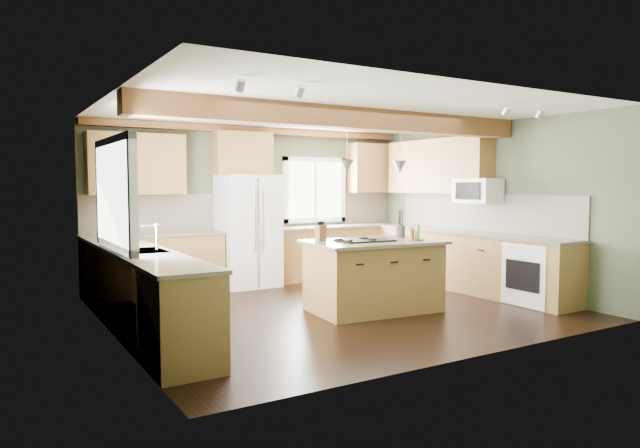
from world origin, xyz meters
TOP-DOWN VIEW (x-y plane):
  - floor at (0.00, 0.00)m, footprint 5.60×5.60m
  - ceiling at (0.00, 0.00)m, footprint 5.60×5.60m
  - wall_back at (0.00, 2.50)m, footprint 5.60×0.00m
  - wall_left at (-2.80, 0.00)m, footprint 0.00×5.00m
  - wall_right at (2.80, 0.00)m, footprint 0.00×5.00m
  - ceiling_beam at (0.00, -0.37)m, footprint 5.55×0.26m
  - soffit_trim at (0.00, 2.40)m, footprint 5.55×0.20m
  - backsplash_back at (0.00, 2.48)m, footprint 5.58×0.03m
  - backsplash_right at (2.78, 0.05)m, footprint 0.03×3.70m
  - base_cab_back_left at (-1.79, 2.20)m, footprint 2.02×0.60m
  - counter_back_left at (-1.79, 2.20)m, footprint 2.06×0.64m
  - base_cab_back_right at (1.49, 2.20)m, footprint 2.62×0.60m
  - counter_back_right at (1.49, 2.20)m, footprint 2.66×0.64m
  - base_cab_left at (-2.50, 0.05)m, footprint 0.60×3.70m
  - counter_left at (-2.50, 0.05)m, footprint 0.64×3.74m
  - base_cab_right at (2.50, 0.05)m, footprint 0.60×3.70m
  - counter_right at (2.50, 0.05)m, footprint 0.64×3.74m
  - upper_cab_back_left at (-1.99, 2.33)m, footprint 1.40×0.35m
  - upper_cab_over_fridge at (-0.30, 2.33)m, footprint 0.96×0.35m
  - upper_cab_right at (2.62, 0.90)m, footprint 0.35×2.20m
  - upper_cab_back_corner at (2.30, 2.33)m, footprint 0.90×0.35m
  - window_left at (-2.78, 0.05)m, footprint 0.04×1.60m
  - window_back at (1.15, 2.48)m, footprint 1.10×0.04m
  - sink at (-2.50, 0.05)m, footprint 0.50×0.65m
  - faucet at (-2.32, 0.05)m, footprint 0.02×0.02m
  - dishwasher at (-2.49, -1.25)m, footprint 0.60×0.60m
  - oven at (2.49, -1.25)m, footprint 0.60×0.72m
  - microwave at (2.58, -0.05)m, footprint 0.40×0.70m
  - pendant_left at (-0.03, -0.34)m, footprint 0.18×0.18m
  - pendant_right at (0.77, -0.40)m, footprint 0.18×0.18m
  - refrigerator at (-0.30, 2.12)m, footprint 0.90×0.74m
  - island at (0.37, -0.37)m, footprint 1.67×1.10m
  - island_top at (0.37, -0.37)m, footprint 1.78×1.22m
  - cooktop at (0.24, -0.36)m, footprint 0.73×0.52m
  - knife_block at (-0.24, -0.05)m, footprint 0.14×0.11m
  - utensil_crock at (0.95, -0.20)m, footprint 0.14×0.14m
  - bottle_tray at (0.86, -0.62)m, footprint 0.25×0.25m

SIDE VIEW (x-z plane):
  - floor at x=0.00m, z-range 0.00..0.00m
  - dishwasher at x=-2.49m, z-range 0.01..0.85m
  - oven at x=2.49m, z-range 0.01..0.85m
  - base_cab_back_left at x=-1.79m, z-range 0.00..0.88m
  - base_cab_back_right at x=1.49m, z-range 0.00..0.88m
  - base_cab_left at x=-2.50m, z-range 0.00..0.88m
  - base_cab_right at x=2.50m, z-range 0.00..0.88m
  - island at x=0.37m, z-range 0.00..0.88m
  - counter_back_left at x=-1.79m, z-range 0.88..0.92m
  - counter_back_right at x=1.49m, z-range 0.88..0.92m
  - counter_left at x=-2.50m, z-range 0.88..0.92m
  - counter_right at x=2.50m, z-range 0.88..0.92m
  - refrigerator at x=-0.30m, z-range 0.00..1.80m
  - island_top at x=0.37m, z-range 0.88..0.92m
  - sink at x=-2.50m, z-range 0.89..0.92m
  - cooktop at x=0.24m, z-range 0.92..0.94m
  - utensil_crock at x=0.95m, z-range 0.92..1.09m
  - bottle_tray at x=0.86m, z-range 0.92..1.12m
  - knife_block at x=-0.24m, z-range 0.92..1.13m
  - faucet at x=-2.32m, z-range 0.91..1.19m
  - backsplash_back at x=0.00m, z-range 0.92..1.50m
  - backsplash_right at x=2.78m, z-range 0.92..1.50m
  - wall_back at x=0.00m, z-range -1.50..4.10m
  - wall_left at x=-2.80m, z-range -1.20..3.80m
  - wall_right at x=2.80m, z-range -1.20..3.80m
  - window_back at x=1.15m, z-range 1.05..2.05m
  - window_left at x=-2.78m, z-range 1.02..2.08m
  - microwave at x=2.58m, z-range 1.36..1.74m
  - pendant_left at x=-0.03m, z-range 1.80..1.96m
  - pendant_right at x=0.77m, z-range 1.80..1.96m
  - upper_cab_back_left at x=-1.99m, z-range 1.50..2.40m
  - upper_cab_right at x=2.62m, z-range 1.50..2.40m
  - upper_cab_back_corner at x=2.30m, z-range 1.50..2.40m
  - upper_cab_over_fridge at x=-0.30m, z-range 1.80..2.50m
  - ceiling_beam at x=0.00m, z-range 2.34..2.60m
  - soffit_trim at x=0.00m, z-range 2.49..2.59m
  - ceiling at x=0.00m, z-range 2.60..2.60m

